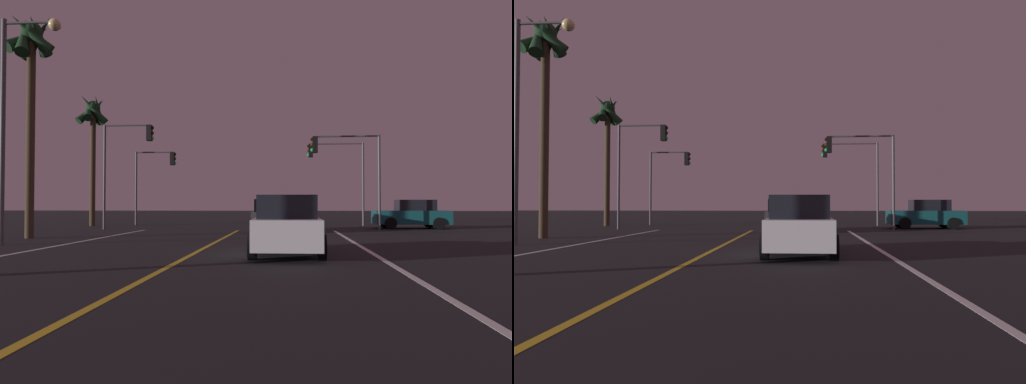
% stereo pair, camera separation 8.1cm
% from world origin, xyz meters
% --- Properties ---
extents(lane_edge_right, '(0.16, 32.87, 0.01)m').
position_xyz_m(lane_edge_right, '(5.24, 10.43, 0.00)').
color(lane_edge_right, silver).
rests_on(lane_edge_right, ground).
extents(lane_center_divider, '(0.16, 32.87, 0.01)m').
position_xyz_m(lane_center_divider, '(0.00, 10.43, 0.00)').
color(lane_center_divider, gold).
rests_on(lane_center_divider, ground).
extents(car_lead_same_lane, '(2.02, 4.30, 1.70)m').
position_xyz_m(car_lead_same_lane, '(2.73, 14.97, 0.82)').
color(car_lead_same_lane, black).
rests_on(car_lead_same_lane, ground).
extents(car_crossing_side, '(4.30, 2.02, 1.70)m').
position_xyz_m(car_crossing_side, '(10.05, 29.64, 0.82)').
color(car_crossing_side, black).
rests_on(car_crossing_side, ground).
extents(car_ahead_far, '(2.02, 4.30, 1.70)m').
position_xyz_m(car_ahead_far, '(1.83, 26.15, 0.82)').
color(car_ahead_far, black).
rests_on(car_ahead_far, ground).
extents(traffic_light_near_right, '(3.82, 0.36, 5.24)m').
position_xyz_m(traffic_light_near_right, '(5.90, 27.37, 3.94)').
color(traffic_light_near_right, '#4C4C51').
rests_on(traffic_light_near_right, ground).
extents(traffic_light_near_left, '(2.94, 0.36, 6.00)m').
position_xyz_m(traffic_light_near_left, '(-6.43, 27.37, 4.41)').
color(traffic_light_near_left, '#4C4C51').
rests_on(traffic_light_near_left, ground).
extents(traffic_light_far_right, '(3.80, 0.36, 5.55)m').
position_xyz_m(traffic_light_far_right, '(5.95, 32.87, 4.15)').
color(traffic_light_far_right, '#4C4C51').
rests_on(traffic_light_far_right, ground).
extents(traffic_light_far_left, '(2.88, 0.36, 5.07)m').
position_xyz_m(traffic_light_far_left, '(-6.37, 32.87, 3.77)').
color(traffic_light_far_left, '#4C4C51').
rests_on(traffic_light_far_left, ground).
extents(street_lamp_left_mid, '(2.18, 0.44, 8.06)m').
position_xyz_m(street_lamp_left_mid, '(-6.88, 17.34, 5.11)').
color(street_lamp_left_mid, '#4C4C51').
rests_on(street_lamp_left_mid, ground).
extents(palm_tree_left_mid, '(2.14, 2.25, 9.77)m').
position_xyz_m(palm_tree_left_mid, '(-8.23, 20.58, 7.74)').
color(palm_tree_left_mid, '#473826').
rests_on(palm_tree_left_mid, ground).
extents(palm_tree_left_far, '(2.25, 2.25, 8.75)m').
position_xyz_m(palm_tree_left_far, '(-10.15, 31.29, 6.94)').
color(palm_tree_left_far, '#473826').
rests_on(palm_tree_left_far, ground).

